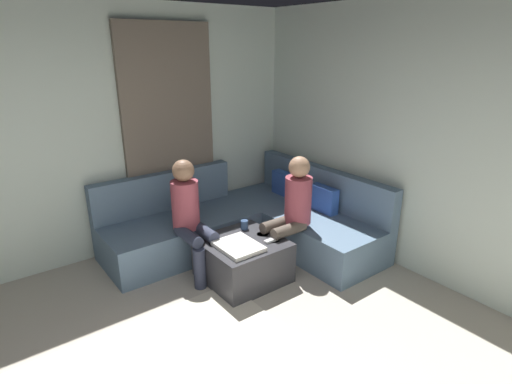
# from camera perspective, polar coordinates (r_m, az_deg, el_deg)

# --- Properties ---
(wall_back) EXTENTS (6.00, 0.12, 2.70)m
(wall_back) POSITION_cam_1_polar(r_m,az_deg,el_deg) (4.07, 29.97, 4.19)
(wall_back) COLOR silver
(wall_back) RESTS_ON ground_plane
(wall_left) EXTENTS (0.12, 6.00, 2.70)m
(wall_left) POSITION_cam_1_polar(r_m,az_deg,el_deg) (4.59, -27.29, 6.14)
(wall_left) COLOR silver
(wall_left) RESTS_ON ground_plane
(curtain_panel) EXTENTS (0.06, 1.10, 2.50)m
(curtain_panel) POSITION_cam_1_polar(r_m,az_deg,el_deg) (4.89, -11.82, 7.47)
(curtain_panel) COLOR #726659
(curtain_panel) RESTS_ON ground_plane
(sectional_couch) EXTENTS (2.10, 2.55, 0.87)m
(sectional_couch) POSITION_cam_1_polar(r_m,az_deg,el_deg) (4.85, -0.89, -4.29)
(sectional_couch) COLOR slate
(sectional_couch) RESTS_ON ground_plane
(ottoman) EXTENTS (0.76, 0.76, 0.42)m
(ottoman) POSITION_cam_1_polar(r_m,az_deg,el_deg) (4.21, -1.84, -9.35)
(ottoman) COLOR #333338
(ottoman) RESTS_ON ground_plane
(folded_blanket) EXTENTS (0.44, 0.36, 0.04)m
(folded_blanket) POSITION_cam_1_polar(r_m,az_deg,el_deg) (3.97, -2.46, -7.52)
(folded_blanket) COLOR white
(folded_blanket) RESTS_ON ottoman
(coffee_mug) EXTENTS (0.08, 0.08, 0.10)m
(coffee_mug) POSITION_cam_1_polar(r_m,az_deg,el_deg) (4.35, -1.63, -4.56)
(coffee_mug) COLOR #334C72
(coffee_mug) RESTS_ON ottoman
(game_remote) EXTENTS (0.05, 0.15, 0.02)m
(game_remote) POSITION_cam_1_polar(r_m,az_deg,el_deg) (4.10, 2.12, -6.71)
(game_remote) COLOR white
(game_remote) RESTS_ON ottoman
(person_on_couch_back) EXTENTS (0.30, 0.60, 1.20)m
(person_on_couch_back) POSITION_cam_1_polar(r_m,az_deg,el_deg) (4.27, 4.87, -2.33)
(person_on_couch_back) COLOR brown
(person_on_couch_back) RESTS_ON ground_plane
(person_on_couch_side) EXTENTS (0.60, 0.30, 1.20)m
(person_on_couch_side) POSITION_cam_1_polar(r_m,az_deg,el_deg) (4.18, -9.10, -3.05)
(person_on_couch_side) COLOR #2D3347
(person_on_couch_side) RESTS_ON ground_plane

